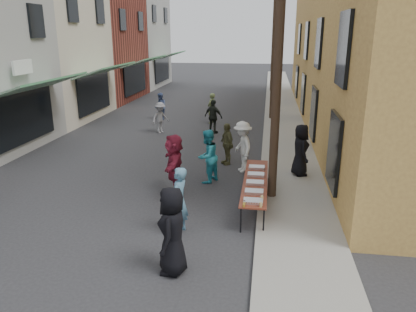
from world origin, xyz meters
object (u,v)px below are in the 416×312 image
(guest_front_c, at_px, (207,156))
(utility_pole_near, at_px, (279,49))
(utility_pole_mid, at_px, (275,40))
(utility_pole_far, at_px, (274,38))
(serving_table, at_px, (255,182))
(server, at_px, (300,150))
(guest_front_a, at_px, (172,231))
(catering_tray_sausage, at_px, (253,201))

(guest_front_c, bearing_deg, utility_pole_near, 89.24)
(utility_pole_mid, height_order, utility_pole_far, same)
(serving_table, height_order, server, server)
(utility_pole_mid, relative_size, guest_front_a, 4.67)
(guest_front_a, height_order, guest_front_c, guest_front_a)
(guest_front_a, relative_size, server, 1.06)
(utility_pole_near, relative_size, guest_front_a, 4.67)
(serving_table, distance_m, catering_tray_sausage, 1.65)
(utility_pole_mid, relative_size, catering_tray_sausage, 18.00)
(utility_pole_mid, xyz_separation_m, guest_front_a, (-2.09, -16.36, -3.54))
(serving_table, distance_m, server, 2.98)
(catering_tray_sausage, xyz_separation_m, guest_front_a, (-1.59, -2.22, 0.17))
(utility_pole_far, distance_m, serving_table, 24.79)
(utility_pole_mid, bearing_deg, guest_front_c, -101.39)
(utility_pole_near, distance_m, utility_pole_mid, 12.00)
(utility_pole_far, xyz_separation_m, guest_front_a, (-2.09, -28.36, -3.54))
(catering_tray_sausage, bearing_deg, serving_table, 90.00)
(guest_front_c, bearing_deg, server, 133.55)
(utility_pole_near, distance_m, server, 4.18)
(guest_front_a, bearing_deg, server, 155.34)
(guest_front_a, xyz_separation_m, server, (3.05, 6.45, 0.05))
(server, bearing_deg, utility_pole_mid, -8.59)
(utility_pole_mid, height_order, server, utility_pole_mid)
(serving_table, bearing_deg, catering_tray_sausage, -90.00)
(catering_tray_sausage, height_order, guest_front_c, guest_front_c)
(guest_front_c, height_order, server, server)
(utility_pole_mid, height_order, guest_front_c, utility_pole_mid)
(server, bearing_deg, utility_pole_far, -11.61)
(guest_front_a, distance_m, server, 7.14)
(utility_pole_mid, distance_m, guest_front_c, 11.64)
(catering_tray_sausage, distance_m, guest_front_a, 2.73)
(guest_front_c, bearing_deg, utility_pole_mid, -164.45)
(utility_pole_near, bearing_deg, utility_pole_far, 90.00)
(utility_pole_near, relative_size, utility_pole_mid, 1.00)
(catering_tray_sausage, distance_m, guest_front_c, 3.70)
(serving_table, relative_size, server, 2.20)
(utility_pole_far, relative_size, catering_tray_sausage, 18.00)
(utility_pole_near, relative_size, utility_pole_far, 1.00)
(serving_table, xyz_separation_m, guest_front_a, (-1.59, -3.87, 0.25))
(utility_pole_far, relative_size, serving_table, 2.25)
(utility_pole_near, bearing_deg, guest_front_c, 152.31)
(utility_pole_far, distance_m, server, 22.21)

